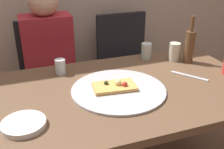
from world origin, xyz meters
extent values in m
cube|color=brown|center=(0.00, 0.00, 0.70)|extent=(1.43, 0.86, 0.04)
cylinder|color=brown|center=(-0.66, 0.37, 0.34)|extent=(0.06, 0.06, 0.68)
cylinder|color=brown|center=(0.66, 0.37, 0.34)|extent=(0.06, 0.06, 0.68)
cylinder|color=#ADADB2|center=(-0.06, -0.02, 0.73)|extent=(0.49, 0.49, 0.01)
cube|color=tan|center=(-0.08, -0.01, 0.74)|extent=(0.23, 0.15, 0.02)
sphere|color=#EAD184|center=(-0.06, -0.01, 0.76)|extent=(0.04, 0.04, 0.04)
sphere|color=#2D381E|center=(-0.11, 0.02, 0.76)|extent=(0.02, 0.02, 0.02)
sphere|color=#B22D23|center=(-0.03, -0.03, 0.76)|extent=(0.03, 0.03, 0.03)
cylinder|color=brown|center=(0.51, 0.19, 0.83)|extent=(0.06, 0.06, 0.20)
cylinder|color=brown|center=(0.51, 0.19, 0.98)|extent=(0.02, 0.02, 0.10)
cylinder|color=#B7C6BC|center=(0.28, 0.34, 0.78)|extent=(0.07, 0.07, 0.10)
cylinder|color=beige|center=(0.44, 0.25, 0.78)|extent=(0.07, 0.07, 0.12)
cylinder|color=silver|center=(-0.30, 0.29, 0.77)|extent=(0.06, 0.06, 0.09)
cylinder|color=white|center=(-0.54, -0.18, 0.74)|extent=(0.18, 0.18, 0.02)
cube|color=#B7B7BC|center=(0.39, 0.00, 0.73)|extent=(0.14, 0.19, 0.01)
cube|color=black|center=(-0.31, 0.75, 0.45)|extent=(0.44, 0.44, 0.05)
cube|color=black|center=(-0.31, 0.95, 0.68)|extent=(0.44, 0.04, 0.45)
cylinder|color=black|center=(-0.12, 0.56, 0.21)|extent=(0.04, 0.04, 0.42)
cylinder|color=black|center=(-0.50, 0.56, 0.21)|extent=(0.04, 0.04, 0.42)
cylinder|color=black|center=(-0.12, 0.94, 0.21)|extent=(0.04, 0.04, 0.42)
cylinder|color=black|center=(-0.50, 0.94, 0.21)|extent=(0.04, 0.04, 0.42)
cube|color=black|center=(0.34, 0.75, 0.45)|extent=(0.44, 0.44, 0.05)
cube|color=black|center=(0.34, 0.95, 0.68)|extent=(0.44, 0.04, 0.45)
cylinder|color=black|center=(0.53, 0.56, 0.21)|extent=(0.04, 0.04, 0.42)
cylinder|color=black|center=(0.15, 0.56, 0.21)|extent=(0.04, 0.04, 0.42)
cylinder|color=black|center=(0.53, 0.94, 0.21)|extent=(0.04, 0.04, 0.42)
cylinder|color=black|center=(0.15, 0.94, 0.21)|extent=(0.04, 0.04, 0.42)
cube|color=maroon|center=(-0.31, 0.77, 0.71)|extent=(0.36, 0.22, 0.52)
sphere|color=tan|center=(-0.31, 0.77, 1.06)|extent=(0.21, 0.21, 0.21)
cylinder|color=#3F0E12|center=(-0.23, 0.57, 0.45)|extent=(0.12, 0.40, 0.12)
cylinder|color=#3F0E12|center=(-0.39, 0.57, 0.45)|extent=(0.12, 0.40, 0.12)
cylinder|color=#3F0E12|center=(-0.23, 0.37, 0.23)|extent=(0.11, 0.11, 0.45)
cylinder|color=#3F0E12|center=(-0.39, 0.37, 0.23)|extent=(0.11, 0.11, 0.45)
camera|label=1|loc=(-0.51, -1.18, 1.39)|focal=43.41mm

